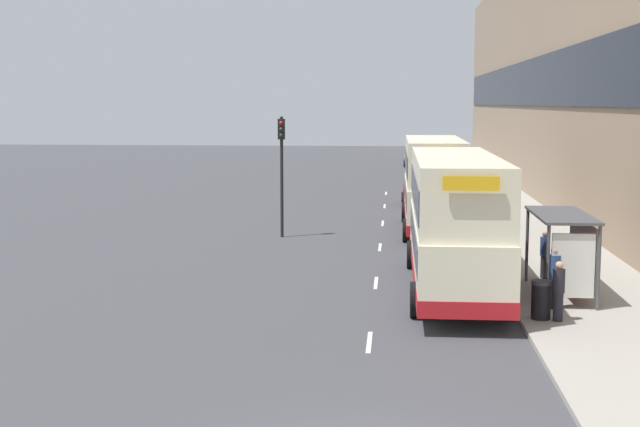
# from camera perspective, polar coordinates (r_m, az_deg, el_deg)

# --- Properties ---
(pavement) EXTENTS (5.00, 93.00, 0.14)m
(pavement) POSITION_cam_1_polar(r_m,az_deg,el_deg) (53.20, 11.19, 0.63)
(pavement) COLOR #A39E93
(pavement) RESTS_ON ground_plane
(terrace_facade) EXTENTS (3.10, 93.00, 16.02)m
(terrace_facade) POSITION_cam_1_polar(r_m,az_deg,el_deg) (53.51, 15.70, 9.05)
(terrace_facade) COLOR #9E846B
(terrace_facade) RESTS_ON ground_plane
(lane_mark_1) EXTENTS (0.12, 2.00, 0.01)m
(lane_mark_1) POSITION_cam_1_polar(r_m,az_deg,el_deg) (22.44, 3.17, -8.22)
(lane_mark_1) COLOR silver
(lane_mark_1) RESTS_ON ground_plane
(lane_mark_2) EXTENTS (0.12, 2.00, 0.01)m
(lane_mark_2) POSITION_cam_1_polar(r_m,az_deg,el_deg) (29.63, 3.60, -4.45)
(lane_mark_2) COLOR silver
(lane_mark_2) RESTS_ON ground_plane
(lane_mark_3) EXTENTS (0.12, 2.00, 0.01)m
(lane_mark_3) POSITION_cam_1_polar(r_m,az_deg,el_deg) (36.90, 3.86, -2.16)
(lane_mark_3) COLOR silver
(lane_mark_3) RESTS_ON ground_plane
(lane_mark_4) EXTENTS (0.12, 2.00, 0.01)m
(lane_mark_4) POSITION_cam_1_polar(r_m,az_deg,el_deg) (44.20, 4.03, -0.63)
(lane_mark_4) COLOR silver
(lane_mark_4) RESTS_ON ground_plane
(lane_mark_5) EXTENTS (0.12, 2.00, 0.01)m
(lane_mark_5) POSITION_cam_1_polar(r_m,az_deg,el_deg) (51.54, 4.16, 0.47)
(lane_mark_5) COLOR silver
(lane_mark_5) RESTS_ON ground_plane
(lane_mark_6) EXTENTS (0.12, 2.00, 0.01)m
(lane_mark_6) POSITION_cam_1_polar(r_m,az_deg,el_deg) (58.88, 4.25, 1.29)
(lane_mark_6) COLOR silver
(lane_mark_6) RESTS_ON ground_plane
(bus_shelter) EXTENTS (1.60, 4.20, 2.48)m
(bus_shelter) POSITION_cam_1_polar(r_m,az_deg,el_deg) (27.51, 15.64, -1.64)
(bus_shelter) COLOR #4C4C51
(bus_shelter) RESTS_ON ground_plane
(double_decker_bus_near) EXTENTS (2.85, 11.55, 4.30)m
(double_decker_bus_near) POSITION_cam_1_polar(r_m,az_deg,el_deg) (28.23, 8.62, -0.40)
(double_decker_bus_near) COLOR beige
(double_decker_bus_near) RESTS_ON ground_plane
(double_decker_bus_ahead) EXTENTS (2.85, 10.07, 4.30)m
(double_decker_bus_ahead) POSITION_cam_1_polar(r_m,az_deg,el_deg) (41.28, 7.29, 1.96)
(double_decker_bus_ahead) COLOR beige
(double_decker_bus_ahead) RESTS_ON ground_plane
(car_0) EXTENTS (2.03, 3.86, 1.68)m
(car_0) POSITION_cam_1_polar(r_m,az_deg,el_deg) (70.98, 6.66, 2.92)
(car_0) COLOR #B7B799
(car_0) RESTS_ON ground_plane
(car_1) EXTENTS (1.92, 3.97, 1.67)m
(car_1) POSITION_cam_1_polar(r_m,az_deg,el_deg) (84.27, 6.03, 3.58)
(car_1) COLOR #B7B799
(car_1) RESTS_ON ground_plane
(car_2) EXTENTS (1.92, 4.06, 1.76)m
(car_2) POSITION_cam_1_polar(r_m,az_deg,el_deg) (52.62, 6.30, 1.53)
(car_2) COLOR maroon
(car_2) RESTS_ON ground_plane
(pedestrian_at_shelter) EXTENTS (0.32, 0.32, 1.59)m
(pedestrian_at_shelter) POSITION_cam_1_polar(r_m,az_deg,el_deg) (30.45, 14.19, -2.53)
(pedestrian_at_shelter) COLOR #23232D
(pedestrian_at_shelter) RESTS_ON ground_plane
(pedestrian_1) EXTENTS (0.35, 0.35, 1.77)m
(pedestrian_1) POSITION_cam_1_polar(r_m,az_deg,el_deg) (26.02, 14.76, -3.96)
(pedestrian_1) COLOR #23232D
(pedestrian_1) RESTS_ON ground_plane
(pedestrian_2) EXTENTS (0.32, 0.32, 1.62)m
(pedestrian_2) POSITION_cam_1_polar(r_m,az_deg,el_deg) (24.60, 15.02, -4.79)
(pedestrian_2) COLOR #23232D
(pedestrian_2) RESTS_ON ground_plane
(litter_bin) EXTENTS (0.55, 0.55, 1.05)m
(litter_bin) POSITION_cam_1_polar(r_m,az_deg,el_deg) (24.78, 13.96, -5.37)
(litter_bin) COLOR black
(litter_bin) RESTS_ON ground_plane
(traffic_light_far_kerb) EXTENTS (0.30, 0.32, 5.34)m
(traffic_light_far_kerb) POSITION_cam_1_polar(r_m,az_deg,el_deg) (39.27, -2.47, 3.64)
(traffic_light_far_kerb) COLOR black
(traffic_light_far_kerb) RESTS_ON ground_plane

